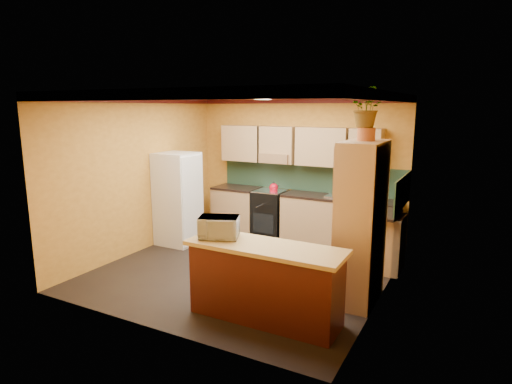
% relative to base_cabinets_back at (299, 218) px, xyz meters
% --- Properties ---
extents(room_shell, '(4.24, 4.24, 2.72)m').
position_rel_base_cabinets_back_xyz_m(room_shell, '(-0.16, -1.52, 1.65)').
color(room_shell, black).
rests_on(room_shell, ground).
extents(base_cabinets_back, '(3.65, 0.60, 0.88)m').
position_rel_base_cabinets_back_xyz_m(base_cabinets_back, '(0.00, 0.00, 0.00)').
color(base_cabinets_back, tan).
rests_on(base_cabinets_back, ground).
extents(countertop_back, '(3.65, 0.62, 0.04)m').
position_rel_base_cabinets_back_xyz_m(countertop_back, '(0.00, -0.00, 0.46)').
color(countertop_back, black).
rests_on(countertop_back, base_cabinets_back).
extents(stove, '(0.58, 0.58, 0.91)m').
position_rel_base_cabinets_back_xyz_m(stove, '(-0.63, -0.00, 0.02)').
color(stove, black).
rests_on(stove, ground).
extents(kettle, '(0.18, 0.18, 0.18)m').
position_rel_base_cabinets_back_xyz_m(kettle, '(-0.53, -0.05, 0.56)').
color(kettle, red).
rests_on(kettle, stove).
extents(sink, '(0.48, 0.40, 0.03)m').
position_rel_base_cabinets_back_xyz_m(sink, '(0.78, 0.00, 0.50)').
color(sink, silver).
rests_on(sink, countertop_back).
extents(base_cabinets_right, '(0.60, 0.80, 0.88)m').
position_rel_base_cabinets_back_xyz_m(base_cabinets_right, '(1.62, -0.79, 0.00)').
color(base_cabinets_right, tan).
rests_on(base_cabinets_right, ground).
extents(countertop_right, '(0.62, 0.80, 0.04)m').
position_rel_base_cabinets_back_xyz_m(countertop_right, '(1.62, -0.79, 0.46)').
color(countertop_right, black).
rests_on(countertop_right, base_cabinets_right).
extents(fridge, '(0.68, 0.66, 1.70)m').
position_rel_base_cabinets_back_xyz_m(fridge, '(-1.93, -1.21, 0.41)').
color(fridge, white).
rests_on(fridge, ground).
extents(pantry, '(0.48, 0.90, 2.10)m').
position_rel_base_cabinets_back_xyz_m(pantry, '(1.67, -2.05, 0.61)').
color(pantry, tan).
rests_on(pantry, ground).
extents(fern_pot, '(0.22, 0.22, 0.16)m').
position_rel_base_cabinets_back_xyz_m(fern_pot, '(1.67, -2.00, 1.74)').
color(fern_pot, '#AD5629').
rests_on(fern_pot, pantry).
extents(fern, '(0.54, 0.50, 0.50)m').
position_rel_base_cabinets_back_xyz_m(fern, '(1.67, -2.00, 2.07)').
color(fern, tan).
rests_on(fern, fern_pot).
extents(breakfast_bar, '(1.80, 0.55, 0.88)m').
position_rel_base_cabinets_back_xyz_m(breakfast_bar, '(0.82, -3.09, 0.00)').
color(breakfast_bar, '#542013').
rests_on(breakfast_bar, ground).
extents(bar_top, '(1.90, 0.65, 0.05)m').
position_rel_base_cabinets_back_xyz_m(bar_top, '(0.82, -3.09, 0.47)').
color(bar_top, tan).
rests_on(bar_top, breakfast_bar).
extents(microwave, '(0.57, 0.48, 0.26)m').
position_rel_base_cabinets_back_xyz_m(microwave, '(0.18, -3.09, 0.62)').
color(microwave, white).
rests_on(microwave, bar_top).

